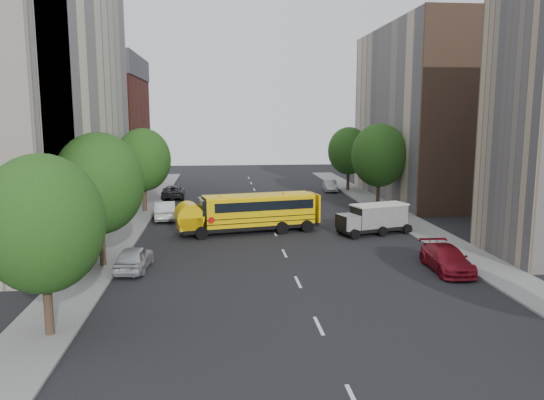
{
  "coord_description": "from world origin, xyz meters",
  "views": [
    {
      "loc": [
        -4.07,
        -35.04,
        8.83
      ],
      "look_at": [
        -0.41,
        2.0,
        2.87
      ],
      "focal_mm": 35.0,
      "sensor_mm": 36.0,
      "label": 1
    }
  ],
  "objects": [
    {
      "name": "safari_truck",
      "position": [
        7.39,
        3.02,
        1.19
      ],
      "size": [
        5.58,
        3.34,
        2.26
      ],
      "rotation": [
        0.0,
        0.0,
        0.31
      ],
      "color": "black",
      "rests_on": "ground"
    },
    {
      "name": "street_tree_5",
      "position": [
        11.0,
        26.0,
        4.7
      ],
      "size": [
        4.86,
        4.86,
        7.51
      ],
      "color": "#38281C",
      "rests_on": "ground"
    },
    {
      "name": "street_tree_1",
      "position": [
        -11.0,
        -4.0,
        4.95
      ],
      "size": [
        5.12,
        5.12,
        7.9
      ],
      "color": "#38281C",
      "rests_on": "ground"
    },
    {
      "name": "street_tree_0",
      "position": [
        -11.0,
        -14.0,
        4.64
      ],
      "size": [
        4.8,
        4.8,
        7.41
      ],
      "color": "#38281C",
      "rests_on": "ground"
    },
    {
      "name": "building_left_cream",
      "position": [
        -18.0,
        6.0,
        10.0
      ],
      "size": [
        10.0,
        26.0,
        20.0
      ],
      "primitive_type": "cube",
      "color": "beige",
      "rests_on": "ground"
    },
    {
      "name": "sidewalk_right",
      "position": [
        11.5,
        5.0,
        0.06
      ],
      "size": [
        3.0,
        80.0,
        0.12
      ],
      "primitive_type": "cube",
      "color": "slate",
      "rests_on": "ground"
    },
    {
      "name": "parked_car_1",
      "position": [
        -8.8,
        10.29,
        0.79
      ],
      "size": [
        2.1,
        4.93,
        1.58
      ],
      "primitive_type": "imported",
      "rotation": [
        0.0,
        0.0,
        3.23
      ],
      "color": "silver",
      "rests_on": "ground"
    },
    {
      "name": "street_tree_2",
      "position": [
        -11.0,
        14.0,
        4.83
      ],
      "size": [
        4.99,
        4.99,
        7.71
      ],
      "color": "#38281C",
      "rests_on": "ground"
    },
    {
      "name": "parked_car_0",
      "position": [
        -9.07,
        -4.88,
        0.72
      ],
      "size": [
        1.99,
        4.32,
        1.43
      ],
      "primitive_type": "imported",
      "rotation": [
        0.0,
        0.0,
        3.07
      ],
      "color": "#ADADB4",
      "rests_on": "ground"
    },
    {
      "name": "sidewalk_left",
      "position": [
        -11.5,
        5.0,
        0.06
      ],
      "size": [
        3.0,
        80.0,
        0.12
      ],
      "primitive_type": "cube",
      "color": "slate",
      "rests_on": "ground"
    },
    {
      "name": "building_right_far",
      "position": [
        18.0,
        20.0,
        9.0
      ],
      "size": [
        10.0,
        22.0,
        18.0
      ],
      "primitive_type": "cube",
      "color": "#C1AB96",
      "rests_on": "ground"
    },
    {
      "name": "parked_car_2",
      "position": [
        -9.12,
        22.14,
        0.71
      ],
      "size": [
        2.61,
        5.19,
        1.41
      ],
      "primitive_type": "imported",
      "rotation": [
        0.0,
        0.0,
        3.2
      ],
      "color": "black",
      "rests_on": "ground"
    },
    {
      "name": "building_right_sidewall",
      "position": [
        18.0,
        9.0,
        9.0
      ],
      "size": [
        10.1,
        0.3,
        18.0
      ],
      "primitive_type": "cube",
      "color": "brown",
      "rests_on": "ground"
    },
    {
      "name": "parked_car_3",
      "position": [
        8.8,
        -6.73,
        0.71
      ],
      "size": [
        2.19,
        4.97,
        1.42
      ],
      "primitive_type": "imported",
      "rotation": [
        0.0,
        0.0,
        -0.04
      ],
      "color": "maroon",
      "rests_on": "ground"
    },
    {
      "name": "parked_car_5",
      "position": [
        8.8,
        25.75,
        0.67
      ],
      "size": [
        1.79,
        4.18,
        1.34
      ],
      "primitive_type": "imported",
      "rotation": [
        0.0,
        0.0,
        -0.09
      ],
      "color": "#A7A9A3",
      "rests_on": "ground"
    },
    {
      "name": "street_tree_4",
      "position": [
        11.0,
        14.0,
        5.08
      ],
      "size": [
        5.25,
        5.25,
        8.1
      ],
      "color": "#38281C",
      "rests_on": "ground"
    },
    {
      "name": "building_left_redbrick",
      "position": [
        -18.0,
        28.0,
        6.5
      ],
      "size": [
        10.0,
        15.0,
        13.0
      ],
      "primitive_type": "cube",
      "color": "maroon",
      "rests_on": "ground"
    },
    {
      "name": "lane_markings",
      "position": [
        0.0,
        10.0,
        0.01
      ],
      "size": [
        0.15,
        64.0,
        0.01
      ],
      "primitive_type": "cube",
      "color": "silver",
      "rests_on": "ground"
    },
    {
      "name": "ground",
      "position": [
        0.0,
        0.0,
        0.0
      ],
      "size": [
        120.0,
        120.0,
        0.0
      ],
      "primitive_type": "plane",
      "color": "black",
      "rests_on": "ground"
    },
    {
      "name": "school_bus",
      "position": [
        -1.97,
        4.45,
        1.65
      ],
      "size": [
        10.71,
        4.43,
        2.95
      ],
      "rotation": [
        0.0,
        0.0,
        0.2
      ],
      "color": "black",
      "rests_on": "ground"
    }
  ]
}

